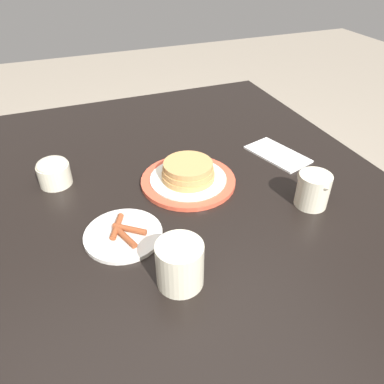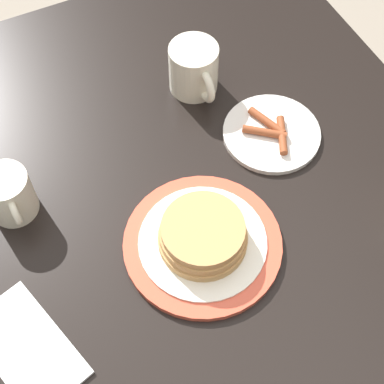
% 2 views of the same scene
% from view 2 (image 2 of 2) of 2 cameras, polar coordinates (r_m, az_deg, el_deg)
% --- Properties ---
extents(ground_plane, '(8.00, 8.00, 0.00)m').
position_cam_2_polar(ground_plane, '(1.64, 0.02, -17.20)').
color(ground_plane, gray).
extents(dining_table, '(1.30, 1.04, 0.74)m').
position_cam_2_polar(dining_table, '(1.05, 0.03, -8.32)').
color(dining_table, black).
rests_on(dining_table, ground_plane).
extents(pancake_plate, '(0.26, 0.26, 0.06)m').
position_cam_2_polar(pancake_plate, '(0.93, 1.10, -4.69)').
color(pancake_plate, '#DB5138').
rests_on(pancake_plate, dining_table).
extents(side_plate_bacon, '(0.18, 0.18, 0.02)m').
position_cam_2_polar(side_plate_bacon, '(1.08, 7.71, 5.71)').
color(side_plate_bacon, silver).
rests_on(side_plate_bacon, dining_table).
extents(coffee_mug, '(0.13, 0.09, 0.10)m').
position_cam_2_polar(coffee_mug, '(1.11, 0.23, 11.84)').
color(coffee_mug, beige).
rests_on(coffee_mug, dining_table).
extents(creamer_pitcher, '(0.12, 0.08, 0.10)m').
position_cam_2_polar(creamer_pitcher, '(0.99, -17.37, -0.12)').
color(creamer_pitcher, beige).
rests_on(creamer_pitcher, dining_table).
extents(napkin, '(0.21, 0.15, 0.01)m').
position_cam_2_polar(napkin, '(0.92, -15.70, -14.35)').
color(napkin, white).
rests_on(napkin, dining_table).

